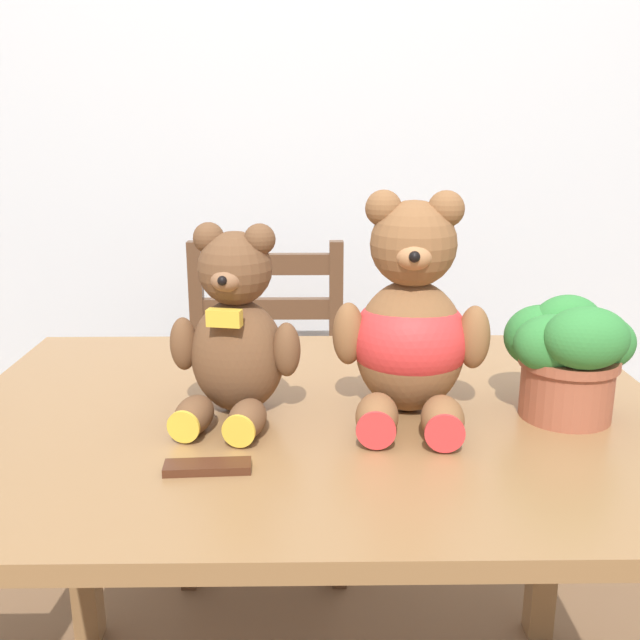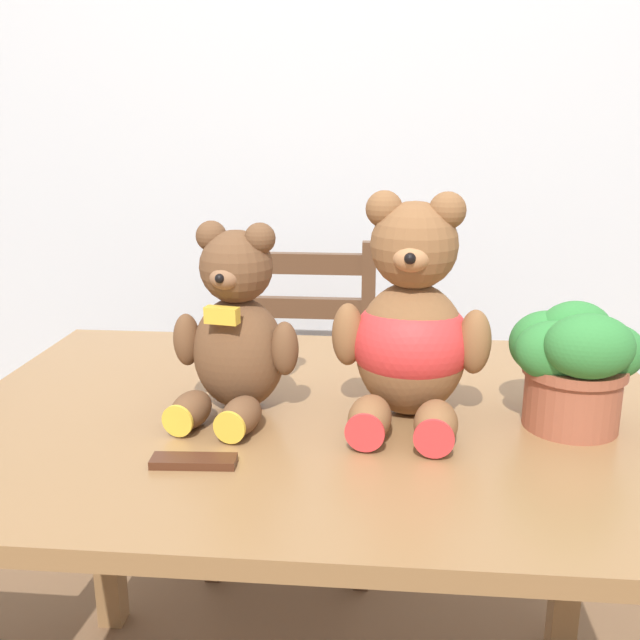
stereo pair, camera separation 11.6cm
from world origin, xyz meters
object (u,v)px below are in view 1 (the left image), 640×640
(wooden_chair_behind, at_px, (266,401))
(chocolate_bar, at_px, (208,467))
(teddy_bear_left, at_px, (235,334))
(teddy_bear_right, at_px, (411,327))
(potted_plant, at_px, (567,352))

(wooden_chair_behind, xyz_separation_m, chocolate_bar, (-0.01, -1.01, 0.31))
(teddy_bear_left, height_order, teddy_bear_right, teddy_bear_right)
(potted_plant, bearing_deg, teddy_bear_right, 174.07)
(wooden_chair_behind, relative_size, potted_plant, 4.49)
(wooden_chair_behind, relative_size, chocolate_bar, 7.46)
(teddy_bear_right, xyz_separation_m, chocolate_bar, (-0.31, -0.21, -0.14))
(teddy_bear_left, bearing_deg, wooden_chair_behind, -78.33)
(teddy_bear_left, height_order, chocolate_bar, teddy_bear_left)
(wooden_chair_behind, bearing_deg, potted_plant, 123.33)
(teddy_bear_left, xyz_separation_m, teddy_bear_right, (0.28, 0.00, 0.01))
(teddy_bear_right, xyz_separation_m, potted_plant, (0.25, -0.03, -0.04))
(chocolate_bar, bearing_deg, wooden_chair_behind, 89.18)
(teddy_bear_right, height_order, chocolate_bar, teddy_bear_right)
(chocolate_bar, bearing_deg, potted_plant, 18.41)
(wooden_chair_behind, distance_m, teddy_bear_left, 0.91)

